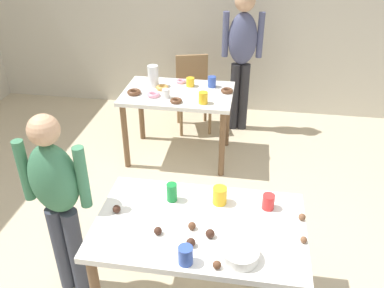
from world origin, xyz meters
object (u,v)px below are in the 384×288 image
Objects in this scene: soda_can at (172,192)px; pitcher_far at (153,76)px; person_adult_far at (242,50)px; dining_table_near at (199,236)px; dining_table_far at (178,102)px; chair_far_table at (193,88)px; mixing_bowl at (241,255)px; person_girl_near at (58,196)px.

soda_can is 1.91m from pitcher_far.
soda_can is at bearing -97.02° from person_adult_far.
pitcher_far is (-0.77, 2.01, 0.21)m from dining_table_near.
dining_table_far is at bearing 104.53° from dining_table_near.
person_adult_far is at bearing 82.98° from soda_can.
pitcher_far is (-0.32, -0.60, 0.36)m from chair_far_table.
mixing_bowl is 0.63m from soda_can.
person_girl_near is at bearing -111.03° from person_adult_far.
soda_can reaches higher than dining_table_far.
mixing_bowl is 1.60× the size of soda_can.
soda_can reaches higher than dining_table_near.
soda_can reaches higher than chair_far_table.
person_adult_far is (1.00, 2.60, 0.17)m from person_girl_near.
person_girl_near is at bearing 177.17° from dining_table_near.
mixing_bowl is 0.89× the size of pitcher_far.
dining_table_near is 1.96m from dining_table_far.
pitcher_far is (-1.02, 2.26, 0.08)m from mixing_bowl.
chair_far_table is (0.04, 0.72, -0.14)m from dining_table_far.
dining_table_near is at bearing 136.28° from mixing_bowl.
person_girl_near is (-0.41, -1.86, 0.17)m from dining_table_far.
person_girl_near reaches higher than dining_table_near.
mixing_bowl reaches higher than dining_table_far.
pitcher_far is at bearing 114.40° from mixing_bowl.
person_girl_near is 0.85× the size of person_adult_far.
chair_far_table is 3.97× the size of pitcher_far.
dining_table_near is 1.43× the size of chair_far_table.
chair_far_table is 2.46m from soda_can.
dining_table_far is at bearing 99.58° from soda_can.
mixing_bowl is at bearing -43.72° from dining_table_near.
chair_far_table is at bearing 95.83° from soda_can.
mixing_bowl is at bearing -70.82° from dining_table_far.
chair_far_table is 0.77m from pitcher_far.
soda_can is (-0.46, 0.43, 0.03)m from mixing_bowl.
chair_far_table is at bearing 103.84° from mixing_bowl.
soda_can reaches higher than mixing_bowl.
chair_far_table is 0.54× the size of person_adult_far.
dining_table_far is 2.27m from mixing_bowl.
mixing_bowl is at bearing -86.93° from person_adult_far.
dining_table_near is at bearing -80.21° from chair_far_table.
pitcher_far is at bearing -117.87° from chair_far_table.
pitcher_far is at bearing 86.22° from person_girl_near.
pitcher_far reaches higher than dining_table_near.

